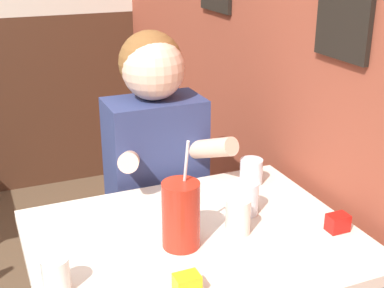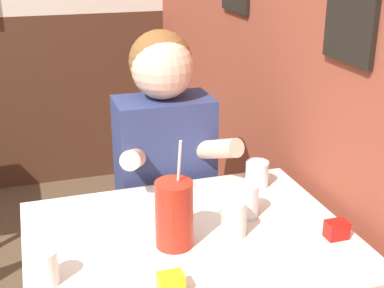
{
  "view_description": "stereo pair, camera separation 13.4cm",
  "coord_description": "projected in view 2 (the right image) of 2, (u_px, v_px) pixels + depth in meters",
  "views": [
    {
      "loc": [
        0.28,
        -0.84,
        1.54
      ],
      "look_at": [
        0.84,
        0.49,
        0.99
      ],
      "focal_mm": 50.0,
      "sensor_mm": 36.0,
      "label": 1
    },
    {
      "loc": [
        0.41,
        -0.88,
        1.54
      ],
      "look_at": [
        0.84,
        0.49,
        0.99
      ],
      "focal_mm": 50.0,
      "sensor_mm": 36.0,
      "label": 2
    }
  ],
  "objects": [
    {
      "name": "main_table",
      "position": [
        190.0,
        262.0,
        1.51
      ],
      "size": [
        0.9,
        0.7,
        0.77
      ],
      "color": "beige",
      "rests_on": "ground_plane"
    },
    {
      "name": "person_seated",
      "position": [
        165.0,
        189.0,
        1.97
      ],
      "size": [
        0.42,
        0.41,
        1.25
      ],
      "color": "navy",
      "rests_on": "ground_plane"
    },
    {
      "name": "cocktail_pitcher",
      "position": [
        174.0,
        214.0,
        1.41
      ],
      "size": [
        0.1,
        0.1,
        0.3
      ],
      "color": "#B22819",
      "rests_on": "main_table"
    },
    {
      "name": "glass_near_pitcher",
      "position": [
        257.0,
        174.0,
        1.77
      ],
      "size": [
        0.08,
        0.08,
        0.09
      ],
      "color": "silver",
      "rests_on": "main_table"
    },
    {
      "name": "glass_center",
      "position": [
        44.0,
        267.0,
        1.27
      ],
      "size": [
        0.07,
        0.07,
        0.09
      ],
      "color": "silver",
      "rests_on": "main_table"
    },
    {
      "name": "glass_far_side",
      "position": [
        234.0,
        218.0,
        1.47
      ],
      "size": [
        0.07,
        0.07,
        0.1
      ],
      "color": "silver",
      "rests_on": "main_table"
    },
    {
      "name": "glass_by_brick",
      "position": [
        245.0,
        200.0,
        1.58
      ],
      "size": [
        0.08,
        0.08,
        0.1
      ],
      "color": "silver",
      "rests_on": "main_table"
    },
    {
      "name": "condiment_ketchup",
      "position": [
        337.0,
        230.0,
        1.47
      ],
      "size": [
        0.06,
        0.04,
        0.05
      ],
      "color": "#B7140F",
      "rests_on": "main_table"
    },
    {
      "name": "condiment_mustard",
      "position": [
        171.0,
        284.0,
        1.24
      ],
      "size": [
        0.06,
        0.04,
        0.05
      ],
      "color": "yellow",
      "rests_on": "main_table"
    }
  ]
}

